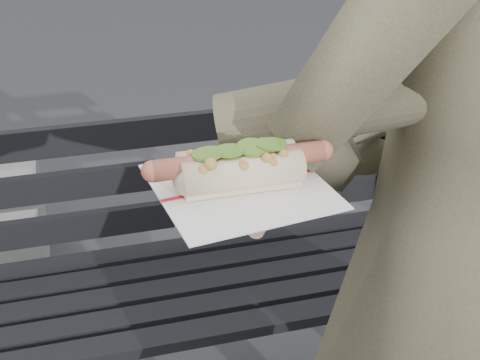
{
  "coord_description": "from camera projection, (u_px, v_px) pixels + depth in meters",
  "views": [
    {
      "loc": [
        -0.1,
        -0.66,
        1.57
      ],
      "look_at": [
        0.07,
        -0.01,
        1.19
      ],
      "focal_mm": 50.0,
      "sensor_mm": 36.0,
      "label": 1
    }
  ],
  "objects": [
    {
      "name": "person",
      "position": [
        450.0,
        260.0,
        1.08
      ],
      "size": [
        0.76,
        0.59,
        1.86
      ],
      "primitive_type": "imported",
      "rotation": [
        0.0,
        0.0,
        3.37
      ],
      "color": "#47412F",
      "rests_on": "ground"
    },
    {
      "name": "held_hotdog",
      "position": [
        367.0,
        113.0,
        0.86
      ],
      "size": [
        0.62,
        0.32,
        0.2
      ],
      "color": "#47412F"
    },
    {
      "name": "park_bench",
      "position": [
        166.0,
        257.0,
        1.78
      ],
      "size": [
        1.5,
        0.44,
        0.88
      ],
      "color": "black",
      "rests_on": "ground"
    }
  ]
}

